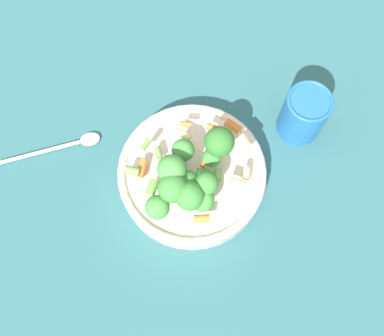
{
  "coord_description": "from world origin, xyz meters",
  "views": [
    {
      "loc": [
        0.09,
        0.22,
        0.74
      ],
      "look_at": [
        0.0,
        0.0,
        0.06
      ],
      "focal_mm": 42.0,
      "sensor_mm": 36.0,
      "label": 1
    }
  ],
  "objects": [
    {
      "name": "ground_plane",
      "position": [
        0.0,
        0.0,
        0.0
      ],
      "size": [
        3.0,
        3.0,
        0.0
      ],
      "primitive_type": "plane",
      "color": "#2D6066"
    },
    {
      "name": "pasta_salad",
      "position": [
        0.01,
        0.02,
        0.09
      ],
      "size": [
        0.2,
        0.17,
        0.08
      ],
      "color": "#8CB766",
      "rests_on": "bowl"
    },
    {
      "name": "bowl",
      "position": [
        0.0,
        0.0,
        0.02
      ],
      "size": [
        0.25,
        0.25,
        0.05
      ],
      "color": "beige",
      "rests_on": "ground_plane"
    },
    {
      "name": "spoon",
      "position": [
        0.18,
        -0.14,
        0.0
      ],
      "size": [
        0.18,
        0.04,
        0.01
      ],
      "rotation": [
        0.0,
        0.0,
        9.32
      ],
      "color": "silver",
      "rests_on": "ground_plane"
    },
    {
      "name": "cup",
      "position": [
        -0.21,
        -0.02,
        0.05
      ],
      "size": [
        0.08,
        0.08,
        0.1
      ],
      "color": "#2366B2",
      "rests_on": "ground_plane"
    }
  ]
}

